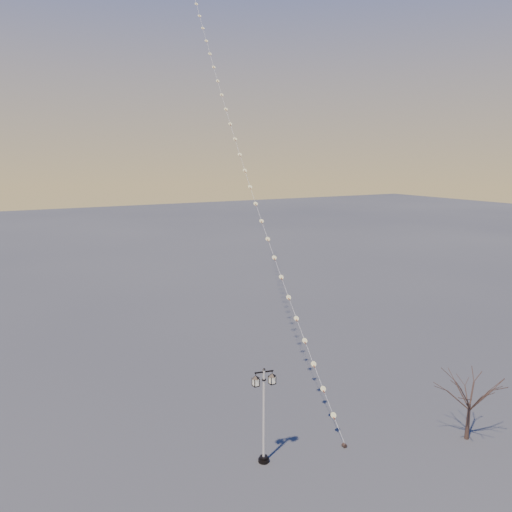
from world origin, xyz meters
TOP-DOWN VIEW (x-y plane):
  - ground at (0.00, 0.00)m, footprint 300.00×300.00m
  - street_lamp at (-3.21, 2.33)m, footprint 1.32×0.63m
  - bare_tree at (7.98, -1.35)m, footprint 2.39×2.39m
  - kite_train at (4.65, 22.18)m, footprint 7.19×42.28m

SIDE VIEW (x-z plane):
  - ground at x=0.00m, z-range 0.00..0.00m
  - bare_tree at x=7.98m, z-range 0.77..4.74m
  - street_lamp at x=-3.21m, z-range 0.28..5.53m
  - kite_train at x=4.65m, z-range -0.08..42.48m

